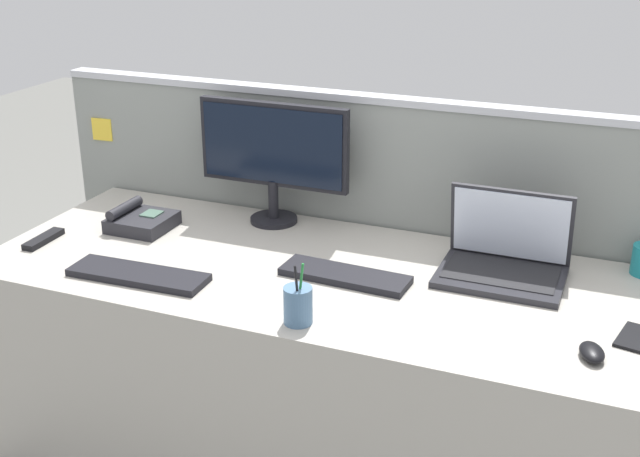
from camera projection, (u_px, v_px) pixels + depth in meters
name	position (u px, v px, depth m)	size (l,w,h in m)	color
desk	(314.00, 372.00, 2.66)	(2.07, 0.84, 0.73)	#ADA89E
cubicle_divider	(362.00, 255.00, 2.97)	(2.37, 0.08, 1.18)	gray
desktop_monitor	(273.00, 151.00, 2.82)	(0.55, 0.17, 0.43)	black
laptop	(505.00, 255.00, 2.48)	(0.37, 0.28, 0.26)	#232328
desk_phone	(141.00, 220.00, 2.84)	(0.20, 0.19, 0.08)	#232328
keyboard_main	(345.00, 276.00, 2.46)	(0.39, 0.12, 0.02)	black
keyboard_spare	(138.00, 275.00, 2.47)	(0.43, 0.13, 0.02)	black
computer_mouse_right_hand	(592.00, 352.00, 2.04)	(0.06, 0.10, 0.03)	black
pen_cup	(298.00, 305.00, 2.19)	(0.08, 0.08, 0.18)	#4C7093
cell_phone_black_slab	(635.00, 337.00, 2.13)	(0.07, 0.15, 0.01)	black
tv_remote	(44.00, 239.00, 2.73)	(0.04, 0.17, 0.02)	black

